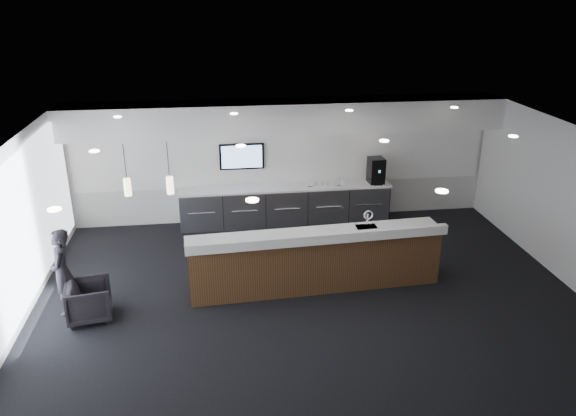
{
  "coord_description": "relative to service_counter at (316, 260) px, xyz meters",
  "views": [
    {
      "loc": [
        -1.62,
        -8.85,
        5.38
      ],
      "look_at": [
        -0.25,
        1.3,
        1.33
      ],
      "focal_mm": 35.0,
      "sensor_mm": 36.0,
      "label": 1
    }
  ],
  "objects": [
    {
      "name": "ground",
      "position": [
        -0.17,
        -0.47,
        -0.58
      ],
      "size": [
        10.0,
        10.0,
        0.0
      ],
      "primitive_type": "plane",
      "color": "black",
      "rests_on": "ground"
    },
    {
      "name": "armchair",
      "position": [
        -4.06,
        -0.55,
        -0.24
      ],
      "size": [
        0.86,
        0.84,
        0.68
      ],
      "primitive_type": "imported",
      "rotation": [
        0.0,
        0.0,
        1.73
      ],
      "color": "black",
      "rests_on": "ground"
    },
    {
      "name": "info_sign_right",
      "position": [
        1.08,
        3.04,
        0.48
      ],
      "size": [
        0.16,
        0.05,
        0.21
      ],
      "primitive_type": "cube",
      "rotation": [
        0.0,
        0.0,
        0.23
      ],
      "color": "white",
      "rests_on": "back_credenza"
    },
    {
      "name": "lounge_guest",
      "position": [
        -4.5,
        -0.28,
        0.21
      ],
      "size": [
        0.42,
        0.6,
        1.57
      ],
      "primitive_type": "imported",
      "rotation": [
        0.0,
        0.0,
        -1.5
      ],
      "color": "black",
      "rests_on": "ground"
    },
    {
      "name": "back_wall",
      "position": [
        -0.17,
        3.53,
        0.92
      ],
      "size": [
        10.0,
        0.02,
        3.0
      ],
      "primitive_type": "cube",
      "color": "silver",
      "rests_on": "ground"
    },
    {
      "name": "cup_6",
      "position": [
        0.43,
        3.1,
        0.42
      ],
      "size": [
        0.14,
        0.14,
        0.1
      ],
      "primitive_type": "imported",
      "rotation": [
        0.0,
        0.0,
        3.87
      ],
      "color": "white",
      "rests_on": "back_credenza"
    },
    {
      "name": "left_wall",
      "position": [
        -5.17,
        -0.47,
        0.92
      ],
      "size": [
        0.02,
        8.0,
        3.0
      ],
      "primitive_type": "cube",
      "color": "silver",
      "rests_on": "ground"
    },
    {
      "name": "cup_2",
      "position": [
        0.99,
        3.1,
        0.42
      ],
      "size": [
        0.13,
        0.13,
        0.1
      ],
      "primitive_type": "imported",
      "rotation": [
        0.0,
        0.0,
        1.29
      ],
      "color": "white",
      "rests_on": "back_credenza"
    },
    {
      "name": "cup_0",
      "position": [
        1.27,
        3.1,
        0.42
      ],
      "size": [
        0.1,
        0.1,
        0.1
      ],
      "primitive_type": "imported",
      "color": "white",
      "rests_on": "back_credenza"
    },
    {
      "name": "ceiling",
      "position": [
        -0.17,
        -0.47,
        2.42
      ],
      "size": [
        10.0,
        8.0,
        0.02
      ],
      "primitive_type": "cube",
      "color": "black",
      "rests_on": "back_wall"
    },
    {
      "name": "window_blinds_wall",
      "position": [
        -5.13,
        -0.47,
        0.92
      ],
      "size": [
        0.04,
        7.36,
        2.55
      ],
      "primitive_type": "cube",
      "color": "silver",
      "rests_on": "left_wall"
    },
    {
      "name": "ceiling_can_lights",
      "position": [
        -0.17,
        -0.47,
        2.39
      ],
      "size": [
        7.0,
        5.0,
        0.02
      ],
      "primitive_type": null,
      "color": "white",
      "rests_on": "ceiling"
    },
    {
      "name": "soffit_bulkhead",
      "position": [
        -0.17,
        3.08,
        2.07
      ],
      "size": [
        10.0,
        0.9,
        0.7
      ],
      "primitive_type": "cube",
      "color": "white",
      "rests_on": "back_wall"
    },
    {
      "name": "info_sign_left",
      "position": [
        0.42,
        3.07,
        0.47
      ],
      "size": [
        0.15,
        0.04,
        0.2
      ],
      "primitive_type": "cube",
      "rotation": [
        0.0,
        0.0,
        -0.11
      ],
      "color": "white",
      "rests_on": "back_credenza"
    },
    {
      "name": "cup_3",
      "position": [
        0.85,
        3.1,
        0.42
      ],
      "size": [
        0.13,
        0.13,
        0.1
      ],
      "primitive_type": "imported",
      "rotation": [
        0.0,
        0.0,
        1.94
      ],
      "color": "white",
      "rests_on": "back_credenza"
    },
    {
      "name": "alcove_panel",
      "position": [
        -0.17,
        3.5,
        1.02
      ],
      "size": [
        9.8,
        0.06,
        1.4
      ],
      "primitive_type": "cube",
      "color": "white",
      "rests_on": "back_wall"
    },
    {
      "name": "cup_4",
      "position": [
        0.71,
        3.1,
        0.42
      ],
      "size": [
        0.14,
        0.14,
        0.1
      ],
      "primitive_type": "imported",
      "rotation": [
        0.0,
        0.0,
        2.58
      ],
      "color": "white",
      "rests_on": "back_credenza"
    },
    {
      "name": "cup_1",
      "position": [
        1.13,
        3.1,
        0.42
      ],
      "size": [
        0.14,
        0.14,
        0.1
      ],
      "primitive_type": "imported",
      "rotation": [
        0.0,
        0.0,
        0.65
      ],
      "color": "white",
      "rests_on": "back_credenza"
    },
    {
      "name": "service_counter",
      "position": [
        0.0,
        0.0,
        0.0
      ],
      "size": [
        4.86,
        1.08,
        1.49
      ],
      "rotation": [
        0.0,
        0.0,
        0.06
      ],
      "color": "#472917",
      "rests_on": "ground"
    },
    {
      "name": "pendant_left",
      "position": [
        -2.57,
        0.33,
        1.67
      ],
      "size": [
        0.12,
        0.12,
        0.3
      ],
      "primitive_type": "cylinder",
      "color": "beige",
      "rests_on": "ceiling"
    },
    {
      "name": "wall_tv",
      "position": [
        -1.17,
        3.43,
        1.07
      ],
      "size": [
        1.05,
        0.08,
        0.62
      ],
      "color": "black",
      "rests_on": "back_wall"
    },
    {
      "name": "pendant_right",
      "position": [
        -3.27,
        0.33,
        1.67
      ],
      "size": [
        0.12,
        0.12,
        0.3
      ],
      "primitive_type": "cylinder",
      "color": "beige",
      "rests_on": "ceiling"
    },
    {
      "name": "coffee_machine",
      "position": [
        2.03,
        3.15,
        0.68
      ],
      "size": [
        0.37,
        0.49,
        0.62
      ],
      "rotation": [
        0.0,
        0.0,
        0.05
      ],
      "color": "black",
      "rests_on": "back_credenza"
    },
    {
      "name": "cup_5",
      "position": [
        0.57,
        3.1,
        0.42
      ],
      "size": [
        0.11,
        0.11,
        0.1
      ],
      "primitive_type": "imported",
      "rotation": [
        0.0,
        0.0,
        3.23
      ],
      "color": "white",
      "rests_on": "back_credenza"
    },
    {
      "name": "back_credenza",
      "position": [
        -0.17,
        3.17,
        -0.1
      ],
      "size": [
        5.06,
        0.66,
        0.95
      ],
      "color": "#9EA3A7",
      "rests_on": "ground"
    }
  ]
}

